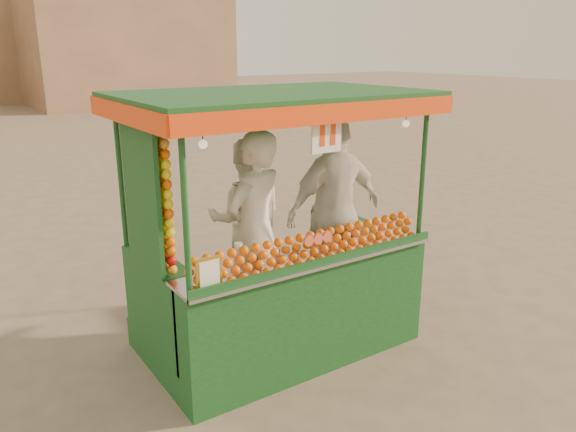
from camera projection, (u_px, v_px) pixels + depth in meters
ground at (252, 352)px, 5.18m from camera, size 90.00×90.00×0.00m
building_right at (126, 51)px, 27.27m from camera, size 9.00×6.00×5.00m
juice_cart at (276, 272)px, 5.02m from camera, size 2.58×1.67×2.34m
vendor_left at (255, 231)px, 4.90m from camera, size 0.75×0.62×1.77m
vendor_middle at (246, 220)px, 5.51m from camera, size 0.97×0.90×1.60m
vendor_right at (335, 210)px, 5.37m from camera, size 1.09×0.47×1.85m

